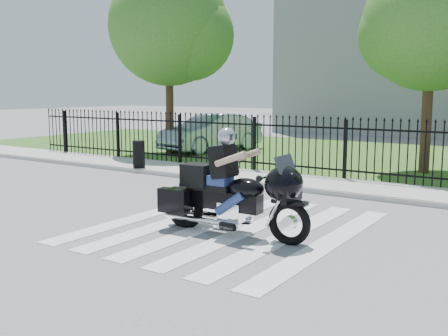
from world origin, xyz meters
The scene contains 12 objects.
ground centered at (0.00, 0.00, 0.00)m, with size 120.00×120.00×0.00m, color slate.
crosswalk centered at (0.00, 0.00, 0.01)m, with size 5.00×5.50×0.01m, color silver, non-canonical shape.
sidewalk centered at (0.00, 5.00, 0.06)m, with size 40.00×2.00×0.12m, color #ADAAA3.
curb centered at (0.00, 4.00, 0.06)m, with size 40.00×0.12×0.12m, color #ADAAA3.
grass_strip centered at (0.00, 12.00, 0.01)m, with size 40.00×12.00×0.02m, color #326121.
iron_fence centered at (0.00, 6.00, 0.90)m, with size 26.00×0.04×1.80m.
tree_left centered at (-8.50, 8.50, 5.17)m, with size 4.80×4.80×7.58m.
tree_mid centered at (1.50, 9.00, 4.67)m, with size 4.20×4.20×6.78m.
building_tall centered at (-3.00, 26.00, 6.00)m, with size 15.00×10.00×12.00m, color gray.
motorcycle_rider centered at (0.25, -0.43, 0.82)m, with size 3.03×0.92×2.00m.
parked_car centered at (-7.63, 10.21, 0.82)m, with size 1.69×4.83×1.59m, color #8BA0AF.
litter_bin centered at (-6.36, 4.30, 0.56)m, with size 0.39×0.39×0.88m, color black.
Camera 1 is at (5.35, -8.25, 2.61)m, focal length 42.00 mm.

